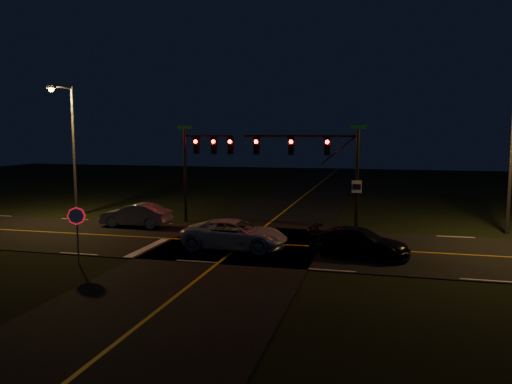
% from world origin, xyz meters
% --- Properties ---
extents(ground, '(120.00, 120.00, 0.00)m').
position_xyz_m(ground, '(0.00, 0.00, 0.00)').
color(ground, black).
rests_on(ground, ground).
extents(road_ew, '(120.00, 9.00, 0.04)m').
position_xyz_m(road_ew, '(0.00, 0.00, 0.02)').
color(road_ew, black).
rests_on(road_ew, ground).
extents(road_ns, '(8.00, 120.00, 0.04)m').
position_xyz_m(road_ns, '(0.00, 0.00, 0.02)').
color(road_ns, black).
rests_on(road_ns, ground).
extents(lane_markings, '(120.00, 120.00, 0.01)m').
position_xyz_m(lane_markings, '(0.24, -0.10, 0.04)').
color(lane_markings, gold).
rests_on(lane_markings, ground).
extents(streetlight_nw, '(0.50, 2.46, 9.00)m').
position_xyz_m(streetlight_nw, '(-14.00, 5.64, 5.34)').
color(streetlight_nw, '#56595E').
rests_on(streetlight_nw, ground).
extents(signal_mast_ne, '(7.47, 0.41, 6.26)m').
position_xyz_m(signal_mast_ne, '(3.14, 5.49, 4.35)').
color(signal_mast_ne, black).
rests_on(signal_mast_ne, ground).
extents(signal_mast_nw, '(3.77, 0.41, 6.26)m').
position_xyz_m(signal_mast_nw, '(-4.39, 5.49, 4.26)').
color(signal_mast_nw, black).
rests_on(signal_mast_nw, ground).
extents(stop_sign, '(0.75, 0.33, 2.55)m').
position_xyz_m(stop_sign, '(-6.00, -5.83, 1.84)').
color(stop_sign, '#56595E').
rests_on(stop_sign, ground).
extents(pickup_white, '(2.45, 5.24, 1.45)m').
position_xyz_m(pickup_white, '(-0.08, -1.46, 0.73)').
color(pickup_white, '#BBBBC0').
rests_on(pickup_white, ground).
extents(suv_dark, '(3.40, 5.25, 1.34)m').
position_xyz_m(suv_dark, '(5.99, -1.57, 0.67)').
color(suv_dark, black).
rests_on(suv_dark, ground).
extents(sedan_silver, '(1.66, 4.38, 1.42)m').
position_xyz_m(sedan_silver, '(-7.72, 2.84, 0.71)').
color(sedan_silver, gray).
rests_on(sedan_silver, ground).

